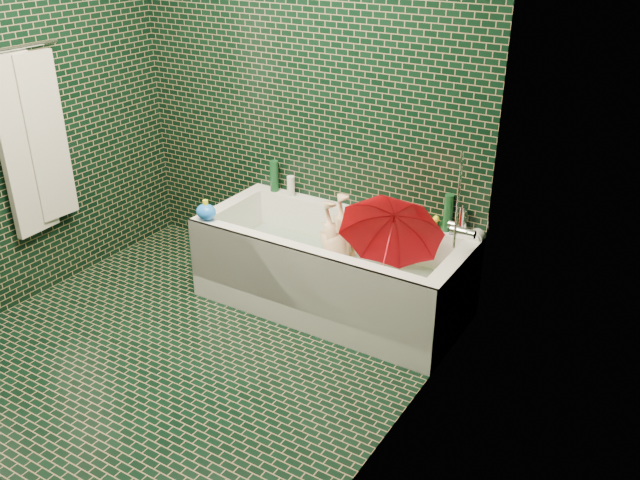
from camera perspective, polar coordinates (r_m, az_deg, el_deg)
The scene contains 20 objects.
floor at distance 4.01m, azimuth -12.30°, elevation -10.08°, with size 2.80×2.80×0.00m, color black.
wall_back at distance 4.48m, azimuth -1.42°, elevation 12.19°, with size 2.80×2.80×0.00m, color black.
wall_right at distance 2.71m, azimuth 5.66°, elevation 2.56°, with size 2.80×2.80×0.00m, color black.
bathtub at distance 4.33m, azimuth 0.93°, elevation -3.14°, with size 1.70×0.75×0.55m.
bath_mat at distance 4.37m, azimuth 1.04°, elevation -3.68°, with size 1.35×0.47×0.01m, color #55D129.
water at distance 4.30m, azimuth 1.05°, elevation -2.01°, with size 1.48×0.53×0.00m, color silver.
towel_rail at distance 4.45m, azimuth -24.27°, elevation 14.52°, with size 0.02×0.02×0.58m, color silver.
towel at distance 4.57m, azimuth -23.04°, elevation 7.50°, with size 0.08×0.44×1.12m.
faucet at distance 3.78m, azimuth 11.73°, elevation 1.25°, with size 0.18×0.19×0.55m.
child at distance 4.33m, azimuth 1.59°, elevation -1.70°, with size 0.30×0.20×0.83m, color beige.
umbrella at distance 3.97m, azimuth 5.72°, elevation -0.46°, with size 0.61×0.61×0.53m, color red.
soap_bottle_a at distance 4.13m, azimuth 12.73°, elevation -0.05°, with size 0.10×0.10×0.26m, color white.
soap_bottle_b at distance 4.18m, azimuth 11.38°, elevation 0.39°, with size 0.08×0.09×0.19m, color #401E73.
soap_bottle_c at distance 4.23m, azimuth 10.72°, elevation 0.77°, with size 0.14×0.14×0.18m, color #12401F.
bottle_right_tall at distance 4.18m, azimuth 10.74°, elevation 2.26°, with size 0.06×0.06×0.24m, color #12401F.
bottle_right_pump at distance 4.15m, azimuth 11.92°, elevation 1.58°, with size 0.05×0.05×0.19m, color silver.
bottle_left_tall at distance 4.73m, azimuth -3.88°, elevation 5.40°, with size 0.06×0.06×0.22m, color #12401F.
bottle_left_short at distance 4.65m, azimuth -2.47°, elevation 4.57°, with size 0.05×0.05×0.14m, color white.
rubber_duck at distance 4.23m, azimuth 9.42°, elevation 1.49°, with size 0.11×0.07×0.09m.
bath_toy at distance 4.34m, azimuth -9.57°, elevation 2.38°, with size 0.14×0.12×0.13m.
Camera 1 is at (2.37, -2.25, 2.33)m, focal length 38.00 mm.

